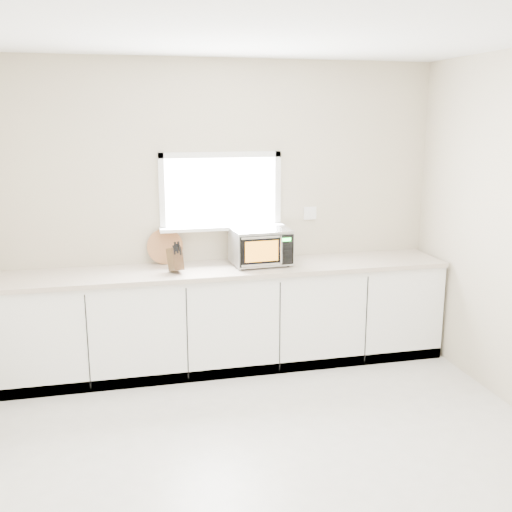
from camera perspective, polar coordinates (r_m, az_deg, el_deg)
name	(u,v)px	position (r m, az deg, el deg)	size (l,w,h in m)	color
ground	(278,468)	(4.07, 2.07, -19.56)	(4.00, 4.00, 0.00)	beige
back_wall	(221,212)	(5.45, -3.38, 4.24)	(4.00, 0.17, 2.70)	#BAAB94
cabinets	(228,319)	(5.38, -2.70, -5.99)	(3.92, 0.60, 0.88)	white
countertop	(227,269)	(5.24, -2.74, -1.27)	(3.92, 0.64, 0.04)	beige
microwave	(261,246)	(5.29, 0.45, 0.97)	(0.52, 0.43, 0.32)	black
knife_block	(175,259)	(5.08, -7.70, -0.27)	(0.14, 0.21, 0.27)	#473119
cutting_board	(165,246)	(5.38, -8.67, 0.91)	(0.32, 0.32, 0.02)	#A77640
coffee_grinder	(276,252)	(5.38, 1.94, 0.42)	(0.13, 0.13, 0.20)	#B5B7BC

